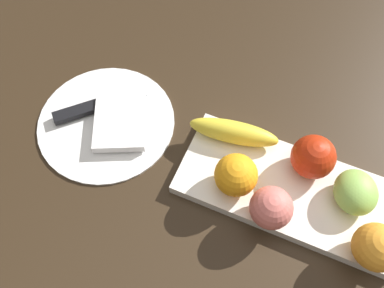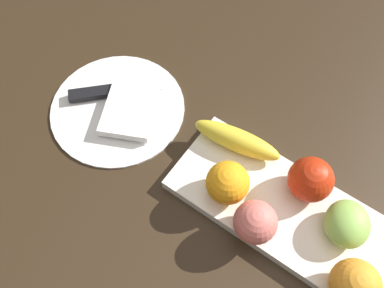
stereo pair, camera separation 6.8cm
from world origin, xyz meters
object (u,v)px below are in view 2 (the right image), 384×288
(banana, at_px, (237,140))
(grape_bunch, at_px, (347,224))
(dinner_plate, at_px, (116,109))
(knife, at_px, (100,92))
(apple, at_px, (311,179))
(folded_napkin, at_px, (128,113))
(orange_near_banana, at_px, (355,284))
(peach, at_px, (255,222))
(fruit_tray, at_px, (280,210))
(orange_near_apple, at_px, (228,183))

(banana, height_order, grape_bunch, grape_bunch)
(dinner_plate, distance_m, knife, 0.05)
(apple, relative_size, knife, 0.52)
(folded_napkin, bearing_deg, banana, 15.41)
(apple, height_order, orange_near_banana, apple)
(peach, xyz_separation_m, dinner_plate, (-0.34, 0.06, -0.05))
(banana, xyz_separation_m, orange_near_banana, (0.26, -0.11, 0.02))
(fruit_tray, bearing_deg, dinner_plate, 180.00)
(orange_near_banana, xyz_separation_m, folded_napkin, (-0.47, 0.05, -0.04))
(banana, bearing_deg, orange_near_banana, 148.16)
(grape_bunch, bearing_deg, peach, -144.87)
(peach, bearing_deg, dinner_plate, 170.35)
(fruit_tray, height_order, dinner_plate, fruit_tray)
(banana, distance_m, peach, 0.15)
(orange_near_apple, height_order, folded_napkin, orange_near_apple)
(apple, distance_m, grape_bunch, 0.09)
(orange_near_banana, bearing_deg, grape_bunch, 119.63)
(apple, height_order, peach, apple)
(apple, relative_size, peach, 1.08)
(orange_near_apple, distance_m, peach, 0.08)
(fruit_tray, distance_m, peach, 0.08)
(apple, xyz_separation_m, peach, (-0.04, -0.11, -0.00))
(fruit_tray, relative_size, orange_near_apple, 5.27)
(orange_near_apple, height_order, orange_near_banana, orange_near_banana)
(grape_bunch, bearing_deg, dinner_plate, -176.88)
(fruit_tray, bearing_deg, banana, 155.65)
(orange_near_banana, bearing_deg, knife, 173.45)
(folded_napkin, bearing_deg, fruit_tray, 0.00)
(orange_near_banana, bearing_deg, peach, -179.11)
(banana, bearing_deg, fruit_tray, 146.46)
(orange_near_banana, height_order, folded_napkin, orange_near_banana)
(orange_near_apple, relative_size, folded_napkin, 0.64)
(fruit_tray, height_order, knife, same)
(fruit_tray, distance_m, banana, 0.14)
(apple, bearing_deg, folded_napkin, -171.13)
(apple, height_order, dinner_plate, apple)
(apple, distance_m, knife, 0.42)
(banana, distance_m, orange_near_banana, 0.29)
(apple, bearing_deg, dinner_plate, -171.89)
(grape_bunch, bearing_deg, knife, -178.04)
(dinner_plate, relative_size, folded_napkin, 2.32)
(apple, xyz_separation_m, banana, (-0.14, 0.00, -0.02))
(apple, relative_size, orange_near_banana, 1.03)
(apple, xyz_separation_m, folded_napkin, (-0.34, -0.05, -0.04))
(apple, relative_size, orange_near_apple, 1.04)
(orange_near_banana, distance_m, folded_napkin, 0.47)
(orange_near_banana, bearing_deg, folded_napkin, 173.30)
(orange_near_banana, distance_m, dinner_plate, 0.50)
(orange_near_apple, xyz_separation_m, folded_napkin, (-0.24, 0.03, -0.04))
(dinner_plate, bearing_deg, peach, -9.65)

